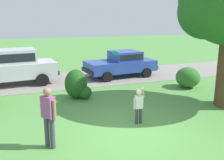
% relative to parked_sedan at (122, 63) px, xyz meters
% --- Properties ---
extents(ground_plane, '(80.00, 80.00, 0.00)m').
position_rel_parked_sedan_xyz_m(ground_plane, '(-2.65, -7.53, -0.85)').
color(ground_plane, '#518E42').
extents(driveway_strip, '(28.00, 4.40, 0.02)m').
position_rel_parked_sedan_xyz_m(driveway_strip, '(-2.65, 0.25, -0.84)').
color(driveway_strip, gray).
rests_on(driveway_strip, ground).
extents(shrub_centre_left, '(1.15, 1.07, 1.31)m').
position_rel_parked_sedan_xyz_m(shrub_centre_left, '(-3.51, -3.37, -0.25)').
color(shrub_centre_left, '#1E511C').
rests_on(shrub_centre_left, ground).
extents(shrub_centre, '(1.23, 1.27, 1.06)m').
position_rel_parked_sedan_xyz_m(shrub_centre, '(2.28, -3.51, -0.32)').
color(shrub_centre, '#33702B').
rests_on(shrub_centre, ground).
extents(parked_sedan, '(4.55, 2.40, 1.56)m').
position_rel_parked_sedan_xyz_m(parked_sedan, '(0.00, 0.00, 0.00)').
color(parked_sedan, '#28429E').
rests_on(parked_sedan, ground).
extents(parked_suv, '(4.83, 2.38, 1.92)m').
position_rel_parked_sedan_xyz_m(parked_suv, '(-6.28, 0.08, 0.23)').
color(parked_suv, silver).
rests_on(parked_suv, ground).
extents(child_thrower, '(0.46, 0.25, 1.29)m').
position_rel_parked_sedan_xyz_m(child_thrower, '(-2.15, -6.90, -0.13)').
color(child_thrower, '#383842').
rests_on(child_thrower, ground).
extents(frisbee, '(0.32, 0.25, 0.25)m').
position_rel_parked_sedan_xyz_m(frisbee, '(-2.63, -5.95, 1.50)').
color(frisbee, '#337FDB').
extents(adult_onlooker, '(0.40, 0.43, 1.74)m').
position_rel_parked_sedan_xyz_m(adult_onlooker, '(-5.20, -7.57, 0.13)').
color(adult_onlooker, '#3F3F4C').
rests_on(adult_onlooker, ground).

